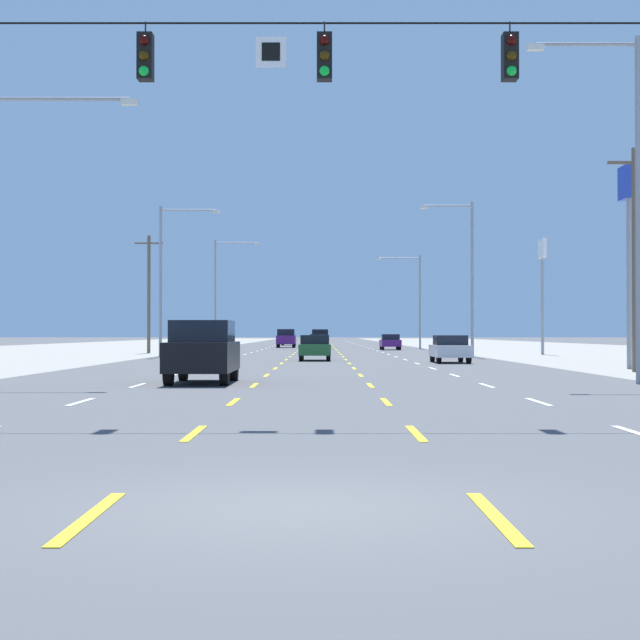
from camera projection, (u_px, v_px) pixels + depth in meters
name	position (u px, v px, depth m)	size (l,w,h in m)	color
ground_plane	(319.00, 355.00, 75.52)	(572.00, 572.00, 0.00)	#4C4C4F
lane_markings	(321.00, 347.00, 114.02)	(10.64, 227.60, 0.01)	white
signal_span_wire	(314.00, 161.00, 20.68)	(26.94, 0.53, 8.71)	brown
suv_inner_left_nearest	(206.00, 351.00, 33.11)	(1.98, 4.90, 1.98)	black
sedan_far_right_near	(453.00, 349.00, 55.46)	(1.80, 4.50, 1.46)	silver
sedan_center_turn_mid	(318.00, 347.00, 60.06)	(1.80, 4.50, 1.46)	#235B2D
suv_far_left_midfar	(221.00, 341.00, 75.19)	(1.98, 4.90, 1.98)	white
sedan_far_right_far	(393.00, 342.00, 97.44)	(1.80, 4.50, 1.46)	#4C196B
sedan_center_turn_farther	(321.00, 341.00, 100.26)	(1.80, 4.50, 1.46)	black
suv_inner_left_farthest	(289.00, 338.00, 112.36)	(1.98, 4.90, 1.98)	#4C196B
suv_center_turn_distant_a	(323.00, 338.00, 119.45)	(1.98, 4.90, 1.98)	black
sedan_inner_left_distant_b	(292.00, 339.00, 133.07)	(1.80, 4.50, 1.46)	black
pole_sign_right_row_1	(632.00, 209.00, 45.99)	(0.24, 2.64, 9.02)	gray
pole_sign_right_row_2	(545.00, 269.00, 76.15)	(0.24, 1.85, 8.42)	gray
streetlight_left_row_0	(7.00, 211.00, 32.61)	(4.82, 0.26, 9.13)	gray
streetlight_right_row_0	(632.00, 187.00, 32.57)	(3.56, 0.26, 10.84)	gray
streetlight_left_row_1	(169.00, 270.00, 68.19)	(4.00, 0.26, 9.83)	gray
streetlight_right_row_1	(470.00, 269.00, 68.14)	(3.50, 0.26, 10.11)	gray
streetlight_left_row_2	(222.00, 286.00, 103.78)	(4.52, 0.26, 10.76)	gray
streetlight_right_row_2	(418.00, 294.00, 103.72)	(4.42, 0.26, 9.25)	gray
utility_pole_right_row_0	(638.00, 255.00, 42.52)	(2.20, 0.26, 9.11)	brown
utility_pole_left_row_1	(152.00, 292.00, 81.87)	(2.20, 0.26, 9.19)	brown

